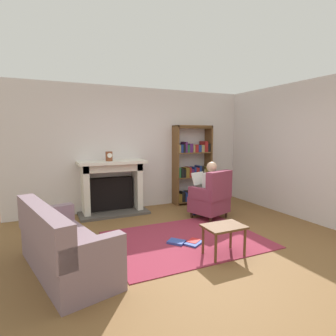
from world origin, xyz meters
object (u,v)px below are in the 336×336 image
bookshelf (192,167)px  sofa_floral (62,247)px  mantel_clock (109,156)px  armchair_reading (212,198)px  side_table (224,230)px  fireplace (112,185)px  seated_reader (207,187)px

bookshelf → sofa_floral: bookshelf is taller
mantel_clock → sofa_floral: (-1.08, -2.16, -0.90)m
armchair_reading → side_table: armchair_reading is taller
bookshelf → side_table: bearing=-111.2°
fireplace → side_table: fireplace is taller
seated_reader → bookshelf: bearing=-123.7°
bookshelf → sofa_floral: size_ratio=1.03×
sofa_floral → side_table: bearing=-116.3°
bookshelf → side_table: size_ratio=3.36×
mantel_clock → seated_reader: bearing=-30.1°
fireplace → side_table: (0.91, -2.71, -0.23)m
mantel_clock → armchair_reading: mantel_clock is taller
seated_reader → mantel_clock: bearing=-48.7°
fireplace → bookshelf: 2.00m
mantel_clock → armchair_reading: (1.78, -1.12, -0.80)m
armchair_reading → fireplace: bearing=-54.2°
bookshelf → mantel_clock: bearing=-176.2°
side_table → fireplace: bearing=108.6°
sofa_floral → bookshelf: bearing=-67.7°
fireplace → armchair_reading: size_ratio=1.47×
bookshelf → armchair_reading: size_ratio=1.94×
bookshelf → seated_reader: bearing=-105.1°
mantel_clock → seated_reader: size_ratio=0.17×
fireplace → side_table: size_ratio=2.54×
fireplace → armchair_reading: bearing=-35.5°
armchair_reading → side_table: 1.69m
fireplace → mantel_clock: bearing=-124.2°
seated_reader → side_table: size_ratio=2.04×
side_table → mantel_clock: bearing=110.6°
sofa_floral → fireplace: bearing=-40.8°
sofa_floral → side_table: (2.06, -0.45, 0.04)m
bookshelf → side_table: (-1.07, -2.75, -0.51)m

